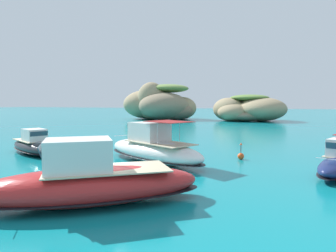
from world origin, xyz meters
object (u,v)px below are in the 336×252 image
(islet_small, at_px, (249,110))
(motorboat_white, at_px, (153,149))
(channel_buoy, at_px, (241,156))
(islet_large, at_px, (160,104))
(motorboat_charcoal, at_px, (33,146))
(motorboat_red, at_px, (89,183))

(islet_small, xyz_separation_m, motorboat_white, (-3.26, -58.08, -1.77))
(motorboat_white, height_order, channel_buoy, motorboat_white)
(islet_large, relative_size, motorboat_charcoal, 2.92)
(channel_buoy, bearing_deg, islet_large, 116.96)
(islet_large, height_order, motorboat_white, islet_large)
(islet_large, relative_size, motorboat_white, 2.18)
(motorboat_red, bearing_deg, motorboat_charcoal, 140.58)
(motorboat_red, bearing_deg, channel_buoy, 68.21)
(motorboat_red, relative_size, motorboat_charcoal, 1.30)
(islet_small, height_order, channel_buoy, islet_small)
(islet_large, distance_m, islet_small, 24.15)
(islet_small, bearing_deg, islet_large, -179.23)
(motorboat_white, distance_m, motorboat_charcoal, 12.25)
(islet_large, height_order, channel_buoy, islet_large)
(islet_small, height_order, motorboat_charcoal, islet_small)
(islet_small, distance_m, motorboat_red, 69.03)
(islet_large, height_order, islet_small, islet_large)
(islet_large, relative_size, channel_buoy, 16.57)
(motorboat_charcoal, xyz_separation_m, channel_buoy, (18.99, 3.50, -0.47))
(islet_large, height_order, motorboat_charcoal, islet_large)
(motorboat_red, relative_size, channel_buoy, 7.37)
(motorboat_white, bearing_deg, motorboat_red, -84.76)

